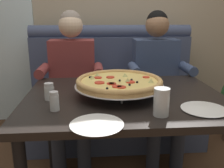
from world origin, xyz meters
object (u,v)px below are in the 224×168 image
at_px(diner_right, 157,75).
at_px(plate_near_right, 97,123).
at_px(dining_table, 125,108).
at_px(pizza, 119,82).
at_px(booth_bench, 113,99).
at_px(diner_left, 72,77).
at_px(drinking_glass, 161,104).
at_px(patio_chair, 24,64).
at_px(plate_near_left, 204,108).
at_px(shaker_oregano, 54,103).
at_px(shaker_parmesan, 49,93).

relative_size(diner_right, plate_near_right, 5.13).
bearing_deg(dining_table, pizza, 174.40).
height_order(booth_bench, plate_near_right, booth_bench).
xyz_separation_m(diner_left, diner_right, (0.76, 0.00, 0.00)).
distance_m(dining_table, drinking_glass, 0.39).
bearing_deg(patio_chair, booth_bench, -46.77).
height_order(pizza, plate_near_right, pizza).
bearing_deg(plate_near_right, plate_near_left, 14.30).
height_order(diner_right, pizza, diner_right).
xyz_separation_m(dining_table, shaker_oregano, (-0.40, -0.22, 0.13)).
xyz_separation_m(diner_left, drinking_glass, (0.52, -1.01, 0.10)).
bearing_deg(drinking_glass, diner_left, 117.27).
distance_m(diner_left, drinking_glass, 1.14).
height_order(drinking_glass, patio_chair, drinking_glass).
bearing_deg(pizza, drinking_glass, -62.33).
bearing_deg(shaker_oregano, plate_near_right, -42.56).
height_order(shaker_oregano, plate_near_right, shaker_oregano).
relative_size(diner_right, plate_near_left, 5.23).
bearing_deg(drinking_glass, dining_table, 112.66).
relative_size(shaker_parmesan, drinking_glass, 0.72).
bearing_deg(plate_near_right, shaker_oregano, 137.44).
distance_m(shaker_oregano, plate_near_right, 0.30).
relative_size(dining_table, shaker_parmesan, 12.23).
bearing_deg(dining_table, booth_bench, 90.00).
bearing_deg(dining_table, shaker_parmesan, -174.27).
distance_m(diner_right, shaker_oregano, 1.19).
relative_size(dining_table, plate_near_left, 5.07).
bearing_deg(patio_chair, dining_table, -61.41).
bearing_deg(patio_chair, plate_near_left, -57.44).
height_order(diner_left, patio_chair, diner_left).
relative_size(dining_table, pizza, 2.25).
bearing_deg(dining_table, diner_right, 60.61).
height_order(diner_left, pizza, diner_left).
xyz_separation_m(diner_right, shaker_oregano, (-0.78, -0.90, 0.08)).
bearing_deg(plate_near_right, diner_left, 100.21).
height_order(dining_table, diner_right, diner_right).
height_order(diner_right, drinking_glass, diner_right).
xyz_separation_m(dining_table, pizza, (-0.04, 0.00, 0.17)).
bearing_deg(patio_chair, drinking_glass, -62.14).
bearing_deg(booth_bench, shaker_oregano, -108.95).
bearing_deg(drinking_glass, booth_bench, 96.16).
relative_size(diner_left, patio_chair, 1.48).
bearing_deg(plate_near_left, shaker_parmesan, 164.77).
distance_m(booth_bench, patio_chair, 1.79).
distance_m(booth_bench, shaker_oregano, 1.29).
relative_size(dining_table, drinking_glass, 8.77).
relative_size(diner_left, diner_right, 1.00).
bearing_deg(diner_left, shaker_parmesan, -95.82).
bearing_deg(plate_near_right, drinking_glass, 15.78).
distance_m(diner_left, shaker_oregano, 0.90).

